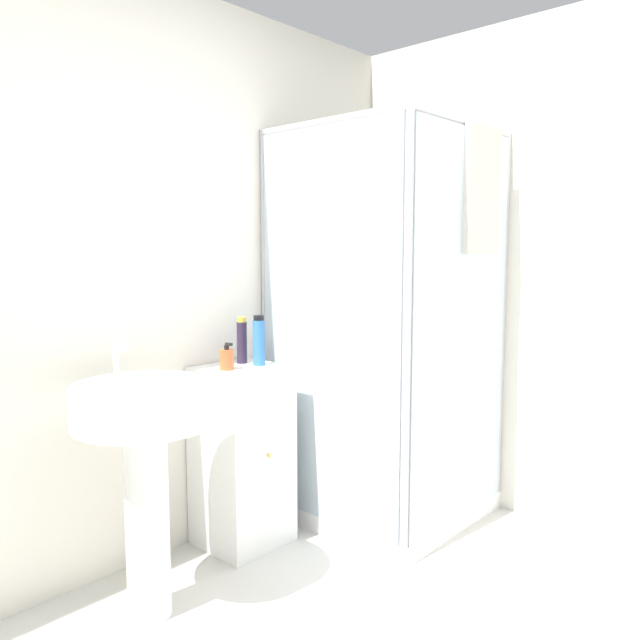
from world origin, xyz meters
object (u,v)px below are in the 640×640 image
sink (145,442)px  soap_dispenser (227,359)px  shampoo_bottle_blue (259,341)px  shampoo_bottle_tall_black (242,341)px

sink → soap_dispenser: bearing=19.2°
shampoo_bottle_blue → soap_dispenser: bearing=171.9°
shampoo_bottle_tall_black → shampoo_bottle_blue: size_ratio=0.94×
sink → shampoo_bottle_tall_black: 0.79m
shampoo_bottle_tall_black → soap_dispenser: bearing=-154.2°
sink → shampoo_bottle_blue: size_ratio=4.37×
sink → shampoo_bottle_blue: bearing=12.9°
sink → shampoo_bottle_tall_black: (0.69, 0.26, 0.27)m
sink → soap_dispenser: 0.61m
soap_dispenser → shampoo_bottle_tall_black: shampoo_bottle_tall_black is taller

